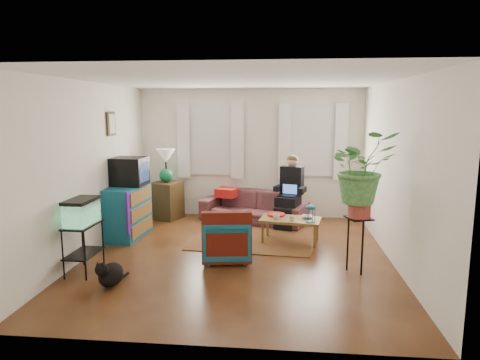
# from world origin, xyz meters

# --- Properties ---
(floor) EXTENTS (4.50, 5.00, 0.01)m
(floor) POSITION_xyz_m (0.00, 0.00, 0.00)
(floor) COLOR #4F2B14
(floor) RESTS_ON ground
(ceiling) EXTENTS (4.50, 5.00, 0.01)m
(ceiling) POSITION_xyz_m (0.00, 0.00, 2.60)
(ceiling) COLOR white
(ceiling) RESTS_ON wall_back
(wall_back) EXTENTS (4.50, 0.01, 2.60)m
(wall_back) POSITION_xyz_m (0.00, 2.50, 1.30)
(wall_back) COLOR silver
(wall_back) RESTS_ON floor
(wall_front) EXTENTS (4.50, 0.01, 2.60)m
(wall_front) POSITION_xyz_m (0.00, -2.50, 1.30)
(wall_front) COLOR silver
(wall_front) RESTS_ON floor
(wall_left) EXTENTS (0.01, 5.00, 2.60)m
(wall_left) POSITION_xyz_m (-2.25, 0.00, 1.30)
(wall_left) COLOR silver
(wall_left) RESTS_ON floor
(wall_right) EXTENTS (0.01, 5.00, 2.60)m
(wall_right) POSITION_xyz_m (2.25, 0.00, 1.30)
(wall_right) COLOR silver
(wall_right) RESTS_ON floor
(window_left) EXTENTS (1.08, 0.04, 1.38)m
(window_left) POSITION_xyz_m (-0.80, 2.48, 1.55)
(window_left) COLOR white
(window_left) RESTS_ON wall_back
(window_right) EXTENTS (1.08, 0.04, 1.38)m
(window_right) POSITION_xyz_m (1.25, 2.48, 1.55)
(window_right) COLOR white
(window_right) RESTS_ON wall_back
(curtains_left) EXTENTS (1.36, 0.06, 1.50)m
(curtains_left) POSITION_xyz_m (-0.80, 2.40, 1.55)
(curtains_left) COLOR white
(curtains_left) RESTS_ON wall_back
(curtains_right) EXTENTS (1.36, 0.06, 1.50)m
(curtains_right) POSITION_xyz_m (1.25, 2.40, 1.55)
(curtains_right) COLOR white
(curtains_right) RESTS_ON wall_back
(picture_frame) EXTENTS (0.04, 0.32, 0.40)m
(picture_frame) POSITION_xyz_m (-2.21, 0.85, 1.95)
(picture_frame) COLOR #3D2616
(picture_frame) RESTS_ON wall_left
(area_rug) EXTENTS (2.13, 1.76, 0.01)m
(area_rug) POSITION_xyz_m (0.17, 0.88, 0.01)
(area_rug) COLOR brown
(area_rug) RESTS_ON floor
(sofa) EXTENTS (2.20, 1.42, 0.80)m
(sofa) POSITION_xyz_m (0.11, 2.05, 0.40)
(sofa) COLOR brown
(sofa) RESTS_ON floor
(seated_person) EXTENTS (0.69, 0.76, 1.22)m
(seated_person) POSITION_xyz_m (0.81, 1.81, 0.61)
(seated_person) COLOR black
(seated_person) RESTS_ON sofa
(side_table) EXTENTS (0.65, 0.65, 0.74)m
(side_table) POSITION_xyz_m (-1.65, 2.11, 0.37)
(side_table) COLOR #3B2916
(side_table) RESTS_ON floor
(table_lamp) EXTENTS (0.49, 0.49, 0.68)m
(table_lamp) POSITION_xyz_m (-1.65, 2.11, 1.06)
(table_lamp) COLOR white
(table_lamp) RESTS_ON side_table
(dresser) EXTENTS (0.57, 1.03, 0.90)m
(dresser) POSITION_xyz_m (-1.99, 0.81, 0.45)
(dresser) COLOR #11676A
(dresser) RESTS_ON floor
(crt_tv) EXTENTS (0.58, 0.54, 0.48)m
(crt_tv) POSITION_xyz_m (-1.96, 0.91, 1.14)
(crt_tv) COLOR black
(crt_tv) RESTS_ON dresser
(aquarium_stand) EXTENTS (0.35, 0.61, 0.67)m
(aquarium_stand) POSITION_xyz_m (-2.00, -0.84, 0.34)
(aquarium_stand) COLOR black
(aquarium_stand) RESTS_ON floor
(aquarium) EXTENTS (0.32, 0.56, 0.36)m
(aquarium) POSITION_xyz_m (-2.00, -0.84, 0.85)
(aquarium) COLOR #7FD899
(aquarium) RESTS_ON aquarium_stand
(black_cat) EXTENTS (0.37, 0.49, 0.37)m
(black_cat) POSITION_xyz_m (-1.46, -1.26, 0.19)
(black_cat) COLOR black
(black_cat) RESTS_ON floor
(armchair) EXTENTS (0.76, 0.72, 0.70)m
(armchair) POSITION_xyz_m (-0.14, -0.15, 0.35)
(armchair) COLOR #136772
(armchair) RESTS_ON floor
(serape_throw) EXTENTS (0.72, 0.26, 0.57)m
(serape_throw) POSITION_xyz_m (-0.11, -0.42, 0.49)
(serape_throw) COLOR #9E0A0A
(serape_throw) RESTS_ON armchair
(coffee_table) EXTENTS (1.05, 0.69, 0.41)m
(coffee_table) POSITION_xyz_m (0.80, 0.77, 0.20)
(coffee_table) COLOR brown
(coffee_table) RESTS_ON floor
(cup_a) EXTENTS (0.13, 0.13, 0.09)m
(cup_a) POSITION_xyz_m (0.57, 0.72, 0.45)
(cup_a) COLOR white
(cup_a) RESTS_ON coffee_table
(cup_b) EXTENTS (0.10, 0.10, 0.08)m
(cup_b) POSITION_xyz_m (0.82, 0.61, 0.45)
(cup_b) COLOR beige
(cup_b) RESTS_ON coffee_table
(bowl) EXTENTS (0.22, 0.22, 0.05)m
(bowl) POSITION_xyz_m (1.08, 0.82, 0.43)
(bowl) COLOR white
(bowl) RESTS_ON coffee_table
(snack_tray) EXTENTS (0.35, 0.35, 0.04)m
(snack_tray) POSITION_xyz_m (0.56, 0.95, 0.42)
(snack_tray) COLOR #B21414
(snack_tray) RESTS_ON coffee_table
(birdcage) EXTENTS (0.18, 0.18, 0.28)m
(birdcage) POSITION_xyz_m (1.11, 0.58, 0.55)
(birdcage) COLOR #115B6B
(birdcage) RESTS_ON coffee_table
(plant_stand) EXTENTS (0.41, 0.41, 0.76)m
(plant_stand) POSITION_xyz_m (1.69, -0.45, 0.38)
(plant_stand) COLOR black
(plant_stand) RESTS_ON floor
(potted_plant) EXTENTS (1.06, 0.99, 0.97)m
(potted_plant) POSITION_xyz_m (1.69, -0.45, 1.29)
(potted_plant) COLOR #599947
(potted_plant) RESTS_ON plant_stand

